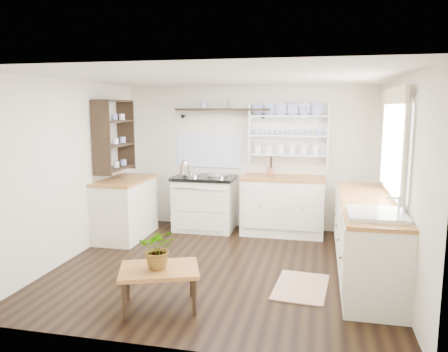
% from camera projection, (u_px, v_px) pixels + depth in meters
% --- Properties ---
extents(floor, '(4.00, 3.80, 0.01)m').
position_uv_depth(floor, '(222.00, 267.00, 5.41)').
color(floor, black).
rests_on(floor, ground).
extents(wall_back, '(4.00, 0.02, 2.30)m').
position_uv_depth(wall_back, '(248.00, 157.00, 7.07)').
color(wall_back, silver).
rests_on(wall_back, ground).
extents(wall_right, '(0.02, 3.80, 2.30)m').
position_uv_depth(wall_right, '(399.00, 181.00, 4.81)').
color(wall_right, silver).
rests_on(wall_right, ground).
extents(wall_left, '(0.02, 3.80, 2.30)m').
position_uv_depth(wall_left, '(72.00, 170.00, 5.66)').
color(wall_left, silver).
rests_on(wall_left, ground).
extents(ceiling, '(4.00, 3.80, 0.01)m').
position_uv_depth(ceiling, '(222.00, 77.00, 5.05)').
color(ceiling, white).
rests_on(ceiling, wall_back).
extents(window, '(0.08, 1.55, 1.22)m').
position_uv_depth(window, '(394.00, 143.00, 4.90)').
color(window, white).
rests_on(window, wall_right).
extents(aga_cooker, '(0.97, 0.68, 0.90)m').
position_uv_depth(aga_cooker, '(205.00, 203.00, 7.00)').
color(aga_cooker, white).
rests_on(aga_cooker, floor).
extents(back_cabinets, '(1.27, 0.63, 0.90)m').
position_uv_depth(back_cabinets, '(283.00, 205.00, 6.76)').
color(back_cabinets, '#EEE8CD').
rests_on(back_cabinets, floor).
extents(right_cabinets, '(0.62, 2.43, 0.90)m').
position_uv_depth(right_cabinets, '(367.00, 237.00, 5.08)').
color(right_cabinets, '#EEE8CD').
rests_on(right_cabinets, floor).
extents(belfast_sink, '(0.55, 0.60, 0.45)m').
position_uv_depth(belfast_sink, '(376.00, 226.00, 4.30)').
color(belfast_sink, white).
rests_on(belfast_sink, right_cabinets).
extents(left_cabinets, '(0.62, 1.13, 0.90)m').
position_uv_depth(left_cabinets, '(126.00, 208.00, 6.57)').
color(left_cabinets, '#EEE8CD').
rests_on(left_cabinets, floor).
extents(plate_rack, '(1.20, 0.22, 0.90)m').
position_uv_depth(plate_rack, '(289.00, 133.00, 6.83)').
color(plate_rack, white).
rests_on(plate_rack, wall_back).
extents(high_shelf, '(1.50, 0.29, 0.16)m').
position_uv_depth(high_shelf, '(222.00, 110.00, 6.91)').
color(high_shelf, black).
rests_on(high_shelf, wall_back).
extents(left_shelving, '(0.28, 0.80, 1.05)m').
position_uv_depth(left_shelving, '(114.00, 135.00, 6.43)').
color(left_shelving, black).
rests_on(left_shelving, wall_left).
extents(kettle, '(0.17, 0.17, 0.20)m').
position_uv_depth(kettle, '(185.00, 167.00, 6.85)').
color(kettle, silver).
rests_on(kettle, aga_cooker).
extents(utensil_crock, '(0.10, 0.10, 0.12)m').
position_uv_depth(utensil_crock, '(270.00, 171.00, 6.80)').
color(utensil_crock, brown).
rests_on(utensil_crock, back_cabinets).
extents(center_table, '(0.89, 0.76, 0.41)m').
position_uv_depth(center_table, '(159.00, 272.00, 4.25)').
color(center_table, brown).
rests_on(center_table, floor).
extents(potted_plant, '(0.43, 0.39, 0.40)m').
position_uv_depth(potted_plant, '(159.00, 248.00, 4.21)').
color(potted_plant, '#3F7233').
rests_on(potted_plant, center_table).
extents(floor_rug, '(0.62, 0.90, 0.02)m').
position_uv_depth(floor_rug, '(301.00, 287.00, 4.78)').
color(floor_rug, '#9F755D').
rests_on(floor_rug, floor).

